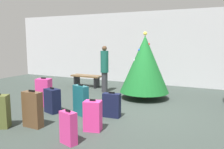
{
  "coord_description": "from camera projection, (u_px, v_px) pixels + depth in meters",
  "views": [
    {
      "loc": [
        1.99,
        -5.65,
        1.86
      ],
      "look_at": [
        -0.92,
        0.38,
        0.9
      ],
      "focal_mm": 37.82,
      "sensor_mm": 36.0,
      "label": 1
    }
  ],
  "objects": [
    {
      "name": "waiting_bench",
      "position": [
        87.0,
        78.0,
        9.56
      ],
      "size": [
        1.26,
        0.44,
        0.48
      ],
      "color": "brown",
      "rests_on": "ground_plane"
    },
    {
      "name": "suitcase_6",
      "position": [
        81.0,
        100.0,
        5.9
      ],
      "size": [
        0.49,
        0.33,
        0.8
      ],
      "color": "#19606B",
      "rests_on": "ground_plane"
    },
    {
      "name": "suitcase_5",
      "position": [
        33.0,
        109.0,
        5.08
      ],
      "size": [
        0.46,
        0.2,
        0.82
      ],
      "color": "brown",
      "rests_on": "ground_plane"
    },
    {
      "name": "suitcase_1",
      "position": [
        112.0,
        105.0,
        5.76
      ],
      "size": [
        0.44,
        0.22,
        0.63
      ],
      "color": "#141938",
      "rests_on": "ground_plane"
    },
    {
      "name": "suitcase_0",
      "position": [
        44.0,
        93.0,
        6.71
      ],
      "size": [
        0.44,
        0.35,
        0.83
      ],
      "color": "#E5388C",
      "rests_on": "ground_plane"
    },
    {
      "name": "suitcase_7",
      "position": [
        93.0,
        116.0,
        4.89
      ],
      "size": [
        0.4,
        0.33,
        0.67
      ],
      "color": "#E5388C",
      "rests_on": "ground_plane"
    },
    {
      "name": "back_wall",
      "position": [
        173.0,
        48.0,
        9.72
      ],
      "size": [
        16.0,
        0.2,
        3.1
      ],
      "primitive_type": "cube",
      "color": "silver",
      "rests_on": "ground_plane"
    },
    {
      "name": "holiday_tree",
      "position": [
        145.0,
        64.0,
        7.54
      ],
      "size": [
        1.57,
        1.57,
        2.15
      ],
      "color": "#4C3319",
      "rests_on": "ground_plane"
    },
    {
      "name": "traveller_0",
      "position": [
        105.0,
        68.0,
        8.5
      ],
      "size": [
        0.4,
        0.4,
        1.68
      ],
      "color": "#333338",
      "rests_on": "ground_plane"
    },
    {
      "name": "ground_plane",
      "position": [
        137.0,
        113.0,
        6.16
      ],
      "size": [
        16.0,
        16.0,
        0.0
      ],
      "primitive_type": "plane",
      "color": "#38423D"
    },
    {
      "name": "suitcase_2",
      "position": [
        52.0,
        101.0,
        6.13
      ],
      "size": [
        0.47,
        0.38,
        0.67
      ],
      "color": "#141938",
      "rests_on": "ground_plane"
    },
    {
      "name": "suitcase_3",
      "position": [
        68.0,
        128.0,
        4.25
      ],
      "size": [
        0.37,
        0.26,
        0.64
      ],
      "color": "#E5388C",
      "rests_on": "ground_plane"
    }
  ]
}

